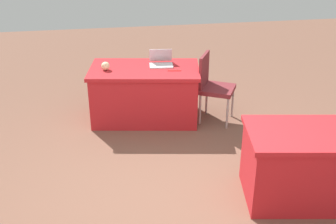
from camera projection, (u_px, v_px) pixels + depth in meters
ground_plane at (173, 196)px, 4.35m from camera, size 14.40×14.40×0.00m
table_foreground at (145, 93)px, 5.86m from camera, size 1.61×1.08×0.75m
table_mid_right at (316, 165)px, 4.20m from camera, size 1.54×0.99×0.75m
chair_near_front at (213, 84)px, 5.74m from camera, size 0.60×0.60×0.95m
laptop_silver at (161, 62)px, 5.80m from camera, size 0.34×0.32×0.21m
yarn_ball at (106, 66)px, 5.60m from camera, size 0.11×0.11×0.11m
scissors_red at (174, 70)px, 5.60m from camera, size 0.18×0.06×0.01m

